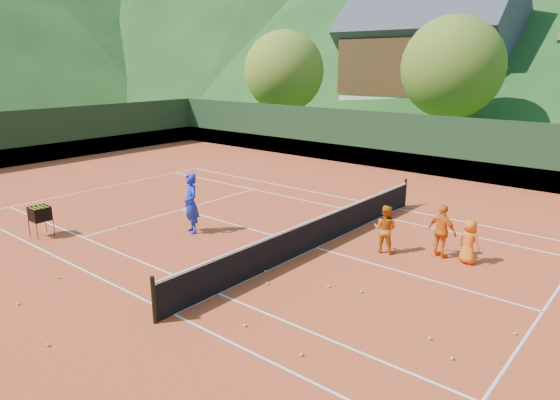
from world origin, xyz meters
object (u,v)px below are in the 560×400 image
Objects in this scene: coach at (191,203)px; student_c at (469,242)px; student_b at (442,231)px; student_a at (385,229)px; tennis_net at (316,232)px; ball_hopper at (40,214)px; chalet_left at (429,61)px.

coach is 1.57× the size of student_c.
student_a is at bearing 39.78° from student_b.
student_b reaches higher than student_a.
tennis_net is (-4.02, -1.76, -0.14)m from student_c.
ball_hopper is at bearing -114.73° from coach.
tennis_net is at bearing 41.46° from coach.
student_c is 31.92m from chalet_left.
tennis_net is 8.96m from ball_hopper.
coach is 4.31m from tennis_net.
student_c reaches higher than tennis_net.
coach is 6.33m from student_a.
student_c is 4.39m from tennis_net.
tennis_net is at bearing 33.05° from ball_hopper.
student_b is (1.46, 0.68, 0.07)m from student_a.
chalet_left is (-10.00, 30.00, 5.13)m from tennis_net.
coach is 4.88m from ball_hopper.
coach is at bearing -79.24° from chalet_left.
student_b reaches higher than ball_hopper.
student_b is 12.61m from ball_hopper.
student_b is 0.13× the size of tennis_net.
chalet_left reaches higher than student_a.
coach reaches higher than tennis_net.
student_b is 31.62m from chalet_left.
chalet_left is at bearing -47.87° from student_c.
coach reaches higher than student_b.
tennis_net is (4.02, 1.49, -0.51)m from coach.
coach is 1.39× the size of student_a.
chalet_left is at bearing 121.85° from coach.
student_b reaches higher than student_c.
student_b is at bearing 31.48° from ball_hopper.
ball_hopper is (-10.76, -6.59, -0.05)m from student_b.
coach is at bearing 13.40° from student_a.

